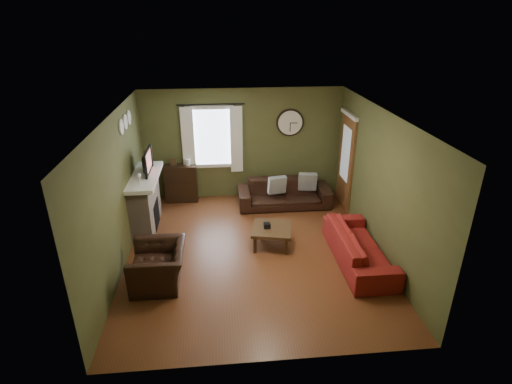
{
  "coord_description": "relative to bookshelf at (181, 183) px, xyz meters",
  "views": [
    {
      "loc": [
        -0.56,
        -6.37,
        4.09
      ],
      "look_at": [
        0.1,
        0.4,
        1.05
      ],
      "focal_mm": 28.0,
      "sensor_mm": 36.0,
      "label": 1
    }
  ],
  "objects": [
    {
      "name": "coffee_table",
      "position": [
        1.87,
        -2.22,
        -0.25
      ],
      "size": [
        0.86,
        0.86,
        0.39
      ],
      "primitive_type": null,
      "rotation": [
        0.0,
        0.0,
        -0.22
      ],
      "color": "#3F2C19",
      "rests_on": "floor"
    },
    {
      "name": "medallion_left",
      "position": [
        -0.8,
        -1.62,
        1.8
      ],
      "size": [
        0.28,
        0.28,
        0.03
      ],
      "primitive_type": "cylinder",
      "color": "white",
      "rests_on": "wall_left"
    },
    {
      "name": "bookshelf",
      "position": [
        0.0,
        0.0,
        0.0
      ],
      "size": [
        0.75,
        0.32,
        0.89
      ],
      "primitive_type": null,
      "color": "black",
      "rests_on": "floor"
    },
    {
      "name": "door",
      "position": [
        3.75,
        -0.57,
        0.6
      ],
      "size": [
        0.05,
        0.9,
        2.1
      ],
      "primitive_type": "cube",
      "color": "brown",
      "rests_on": "floor"
    },
    {
      "name": "pillow_left",
      "position": [
        2.93,
        -0.44,
        0.1
      ],
      "size": [
        0.43,
        0.18,
        0.42
      ],
      "primitive_type": "cube",
      "rotation": [
        0.0,
        0.0,
        -0.13
      ],
      "color": "gray",
      "rests_on": "sofa_brown"
    },
    {
      "name": "book",
      "position": [
        -0.05,
        0.28,
        0.51
      ],
      "size": [
        0.21,
        0.24,
        0.02
      ],
      "primitive_type": "imported",
      "rotation": [
        0.0,
        0.0,
        0.37
      ],
      "color": "#3F2C19",
      "rests_on": "bookshelf"
    },
    {
      "name": "wall_clock",
      "position": [
        2.58,
        0.13,
        1.35
      ],
      "size": [
        0.64,
        0.06,
        0.64
      ],
      "primitive_type": null,
      "color": "white",
      "rests_on": "wall_back"
    },
    {
      "name": "curtain_rod",
      "position": [
        0.78,
        0.06,
        1.82
      ],
      "size": [
        0.03,
        0.03,
        1.5
      ],
      "primitive_type": "cylinder",
      "color": "black",
      "rests_on": "wall_back"
    },
    {
      "name": "wall_front",
      "position": [
        1.48,
        -5.02,
        0.85
      ],
      "size": [
        4.6,
        0.0,
        2.6
      ],
      "primitive_type": "cube",
      "color": "#4C512A",
      "rests_on": "ground"
    },
    {
      "name": "sofa_brown",
      "position": [
        2.38,
        -0.49,
        -0.14
      ],
      "size": [
        2.1,
        0.82,
        0.61
      ],
      "primitive_type": "imported",
      "color": "black",
      "rests_on": "floor"
    },
    {
      "name": "ceiling",
      "position": [
        1.48,
        -2.42,
        2.15
      ],
      "size": [
        4.6,
        5.2,
        0.0
      ],
      "primitive_type": "cube",
      "color": "white",
      "rests_on": "ground"
    },
    {
      "name": "wall_left",
      "position": [
        -0.82,
        -2.42,
        0.85
      ],
      "size": [
        0.0,
        5.2,
        2.6
      ],
      "primitive_type": "cube",
      "color": "#4C512A",
      "rests_on": "ground"
    },
    {
      "name": "curtain_left",
      "position": [
        0.23,
        0.06,
        1.0
      ],
      "size": [
        0.28,
        0.04,
        1.55
      ],
      "primitive_type": "cube",
      "color": "white",
      "rests_on": "wall_back"
    },
    {
      "name": "tv_screen",
      "position": [
        -0.49,
        -1.12,
        0.96
      ],
      "size": [
        0.02,
        0.62,
        0.36
      ],
      "primitive_type": "cube",
      "color": "#994C3F",
      "rests_on": "mantel"
    },
    {
      "name": "fireplace",
      "position": [
        -0.62,
        -1.27,
        0.1
      ],
      "size": [
        0.4,
        1.4,
        1.1
      ],
      "primitive_type": "cube",
      "color": "tan",
      "rests_on": "floor"
    },
    {
      "name": "tissue_box",
      "position": [
        1.77,
        -2.21,
        -0.05
      ],
      "size": [
        0.13,
        0.13,
        0.09
      ],
      "primitive_type": "cube",
      "rotation": [
        0.0,
        0.0,
        0.04
      ],
      "color": "black",
      "rests_on": "coffee_table"
    },
    {
      "name": "firebox",
      "position": [
        -0.43,
        -1.27,
        -0.15
      ],
      "size": [
        0.04,
        0.6,
        0.55
      ],
      "primitive_type": "cube",
      "color": "black",
      "rests_on": "fireplace"
    },
    {
      "name": "pillow_right",
      "position": [
        2.2,
        -0.56,
        0.1
      ],
      "size": [
        0.42,
        0.2,
        0.41
      ],
      "primitive_type": "cube",
      "rotation": [
        0.0,
        0.0,
        0.21
      ],
      "color": "gray",
      "rests_on": "sofa_brown"
    },
    {
      "name": "wall_back",
      "position": [
        1.48,
        0.18,
        0.85
      ],
      "size": [
        4.6,
        0.0,
        2.6
      ],
      "primitive_type": "cube",
      "color": "#4C512A",
      "rests_on": "ground"
    },
    {
      "name": "wall_right",
      "position": [
        3.78,
        -2.42,
        0.85
      ],
      "size": [
        0.0,
        5.2,
        2.6
      ],
      "primitive_type": "cube",
      "color": "#4C512A",
      "rests_on": "ground"
    },
    {
      "name": "sofa_red",
      "position": [
        3.34,
        -2.9,
        -0.15
      ],
      "size": [
        0.8,
        2.04,
        0.6
      ],
      "primitive_type": "imported",
      "rotation": [
        0.0,
        0.0,
        1.57
      ],
      "color": "maroon",
      "rests_on": "floor"
    },
    {
      "name": "mantel",
      "position": [
        -0.59,
        -1.27,
        0.69
      ],
      "size": [
        0.58,
        1.6,
        0.08
      ],
      "primitive_type": "cube",
      "color": "white",
      "rests_on": "fireplace"
    },
    {
      "name": "floor",
      "position": [
        1.48,
        -2.42,
        -0.45
      ],
      "size": [
        4.6,
        5.2,
        0.0
      ],
      "primitive_type": "cube",
      "color": "brown",
      "rests_on": "ground"
    },
    {
      "name": "medallion_mid",
      "position": [
        -0.8,
        -1.27,
        1.8
      ],
      "size": [
        0.28,
        0.28,
        0.03
      ],
      "primitive_type": "cylinder",
      "color": "white",
      "rests_on": "wall_left"
    },
    {
      "name": "armchair",
      "position": [
        -0.14,
        -3.19,
        -0.12
      ],
      "size": [
        0.89,
        1.01,
        0.65
      ],
      "primitive_type": "imported",
      "rotation": [
        0.0,
        0.0,
        -1.55
      ],
      "color": "black",
      "rests_on": "floor"
    },
    {
      "name": "curtain_right",
      "position": [
        1.33,
        0.06,
        1.0
      ],
      "size": [
        0.28,
        0.04,
        1.55
      ],
      "primitive_type": "cube",
      "color": "white",
      "rests_on": "wall_back"
    },
    {
      "name": "window_pane",
      "position": [
        0.78,
        0.16,
        1.05
      ],
      "size": [
        1.0,
        0.02,
        1.3
      ],
      "primitive_type": null,
      "color": "silver",
      "rests_on": "wall_back"
    },
    {
      "name": "wine_glass_a",
      "position": [
        -0.57,
        -1.76,
        0.84
      ],
      "size": [
        0.08,
        0.08,
        0.22
      ],
      "primitive_type": null,
      "color": "white",
      "rests_on": "mantel"
    },
    {
      "name": "medallion_right",
      "position": [
        -0.8,
        -0.92,
        1.8
      ],
      "size": [
        0.28,
        0.28,
        0.03
      ],
      "primitive_type": "cylinder",
      "color": "white",
      "rests_on": "wall_left"
    },
    {
      "name": "wine_glass_b",
      "position": [
        -0.57,
        -1.77,
        0.84
      ],
      "size": [
        0.08,
        0.08,
        0.22
      ],
      "primitive_type": null,
      "color": "white",
      "rests_on": "mantel"
    },
    {
      "name": "tv",
      "position": [
        -0.57,
        -1.12,
        0.91
      ],
      "size": [
        0.08,
        0.6,
        0.35
      ],
      "primitive_type": "imported",
      "rotation": [
        0.0,
        0.0,
        1.57
      ],
      "color": "black",
      "rests_on": "mantel"
    }
  ]
}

